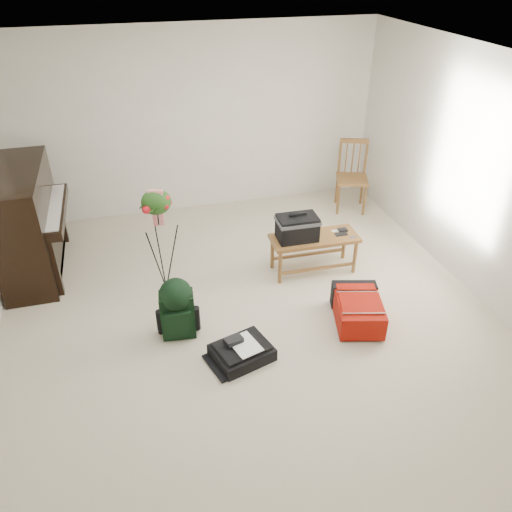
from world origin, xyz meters
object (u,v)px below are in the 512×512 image
object	(u,v)px
red_suitcase	(356,307)
flower_stand	(161,242)
piano	(28,225)
green_backpack	(177,306)
black_duffel	(242,351)
bench	(303,231)
dining_chair	(351,177)

from	to	relation	value
red_suitcase	flower_stand	bearing A→B (deg)	165.11
piano	green_backpack	bearing A→B (deg)	-48.31
black_duffel	flower_stand	distance (m)	1.51
bench	flower_stand	size ratio (longest dim) A/B	0.81
dining_chair	flower_stand	bearing A→B (deg)	-134.93
dining_chair	black_duffel	distance (m)	3.49
piano	black_duffel	distance (m)	2.93
bench	piano	bearing A→B (deg)	164.90
flower_stand	piano	bearing A→B (deg)	168.32
green_backpack	black_duffel	bearing A→B (deg)	-37.16
green_backpack	dining_chair	bearing A→B (deg)	43.68
red_suitcase	black_duffel	bearing A→B (deg)	-153.78
black_duffel	green_backpack	bearing A→B (deg)	120.13
dining_chair	green_backpack	distance (m)	3.51
piano	dining_chair	distance (m)	4.27
red_suitcase	black_duffel	size ratio (longest dim) A/B	1.24
green_backpack	bench	bearing A→B (deg)	31.63
flower_stand	green_backpack	bearing A→B (deg)	-69.09
dining_chair	red_suitcase	bearing A→B (deg)	-92.85
black_duffel	green_backpack	distance (m)	0.76
green_backpack	flower_stand	size ratio (longest dim) A/B	0.52
bench	black_duffel	xyz separation A→B (m)	(-1.03, -1.22, -0.47)
black_duffel	flower_stand	world-z (taller)	flower_stand
black_duffel	red_suitcase	bearing A→B (deg)	-5.30
piano	dining_chair	bearing A→B (deg)	6.89
red_suitcase	bench	bearing A→B (deg)	119.16
piano	red_suitcase	bearing A→B (deg)	-29.90
dining_chair	red_suitcase	distance (m)	2.59
piano	flower_stand	distance (m)	1.63
red_suitcase	green_backpack	distance (m)	1.81
dining_chair	piano	bearing A→B (deg)	-153.15
piano	green_backpack	distance (m)	2.19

